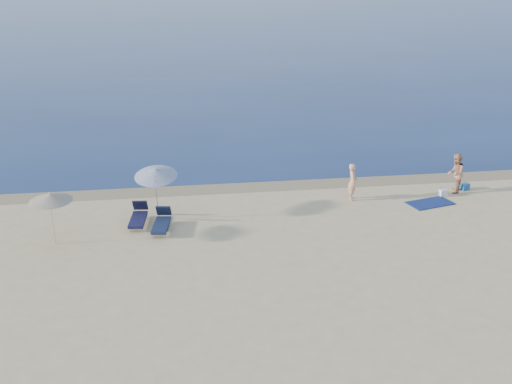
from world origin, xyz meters
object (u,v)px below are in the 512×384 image
(person_left, at_px, (353,182))
(person_right, at_px, (456,173))
(umbrella_near, at_px, (156,173))
(blue_cooler, at_px, (464,187))

(person_left, xyz_separation_m, person_right, (4.99, 0.21, 0.09))
(person_left, distance_m, person_right, 4.99)
(umbrella_near, bearing_deg, person_left, 17.59)
(person_left, distance_m, blue_cooler, 5.71)
(person_left, relative_size, blue_cooler, 4.03)
(blue_cooler, xyz_separation_m, umbrella_near, (-14.37, -1.33, 1.84))
(person_right, xyz_separation_m, blue_cooler, (0.66, 0.28, -0.79))
(umbrella_near, bearing_deg, blue_cooler, 17.40)
(person_right, height_order, blue_cooler, person_right)
(person_left, bearing_deg, person_right, -75.91)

